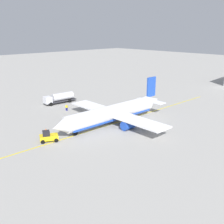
{
  "coord_description": "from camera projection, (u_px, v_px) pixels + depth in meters",
  "views": [
    {
      "loc": [
        41.64,
        43.58,
        21.51
      ],
      "look_at": [
        0.0,
        0.0,
        3.0
      ],
      "focal_mm": 42.91,
      "sensor_mm": 36.0,
      "label": 1
    }
  ],
  "objects": [
    {
      "name": "pushback_tug",
      "position": [
        48.0,
        137.0,
        53.76
      ],
      "size": [
        4.11,
        3.55,
        2.2
      ],
      "color": "yellow",
      "rests_on": "ground"
    },
    {
      "name": "fuel_tanker",
      "position": [
        60.0,
        98.0,
        81.63
      ],
      "size": [
        10.36,
        3.37,
        3.15
      ],
      "color": "#2D2D33",
      "rests_on": "ground"
    },
    {
      "name": "safety_cone_nose",
      "position": [
        46.0,
        130.0,
        59.13
      ],
      "size": [
        0.62,
        0.62,
        0.68
      ],
      "primitive_type": "cone",
      "color": "#F2590F",
      "rests_on": "ground"
    },
    {
      "name": "taxi_line_marking",
      "position": [
        112.0,
        124.0,
        63.94
      ],
      "size": [
        80.95,
        1.85,
        0.01
      ],
      "primitive_type": "cube",
      "rotation": [
        0.0,
        0.0,
        -0.02
      ],
      "color": "yellow",
      "rests_on": "ground"
    },
    {
      "name": "airplane",
      "position": [
        114.0,
        113.0,
        63.48
      ],
      "size": [
        33.37,
        29.46,
        9.66
      ],
      "color": "white",
      "rests_on": "ground"
    },
    {
      "name": "refueling_worker",
      "position": [
        67.0,
        108.0,
        74.43
      ],
      "size": [
        0.53,
        0.62,
        1.71
      ],
      "color": "navy",
      "rests_on": "ground"
    },
    {
      "name": "ground_plane",
      "position": [
        112.0,
        124.0,
        63.94
      ],
      "size": [
        400.0,
        400.0,
        0.0
      ],
      "primitive_type": "plane",
      "color": "#9E9B96"
    }
  ]
}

